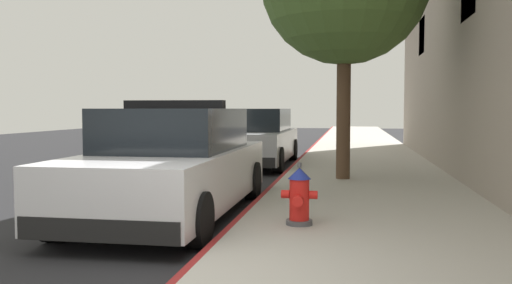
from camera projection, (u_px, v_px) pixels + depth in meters
The scene contains 6 objects.
ground_plane at pixel (144, 169), 15.16m from camera, with size 30.85×60.00×0.20m, color #232326.
sidewalk_pavement at pixel (364, 166), 14.13m from camera, with size 3.48×60.00×0.15m, color #ADA89E.
curb_painted_edge at pixel (296, 165), 14.43m from camera, with size 0.08×60.00×0.15m, color maroon.
police_cruiser at pixel (174, 165), 7.91m from camera, with size 1.94×4.84×1.68m.
parked_car_silver_ahead at pixel (256, 139), 15.01m from camera, with size 1.94×4.84×1.56m.
fire_hydrant at pixel (299, 196), 6.63m from camera, with size 0.44×0.40×0.76m.
Camera 1 is at (1.38, -4.34, 1.56)m, focal length 38.37 mm.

